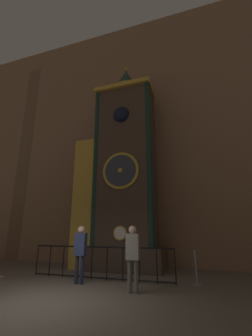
{
  "coord_description": "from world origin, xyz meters",
  "views": [
    {
      "loc": [
        3.62,
        -4.53,
        1.52
      ],
      "look_at": [
        0.47,
        4.87,
        4.33
      ],
      "focal_mm": 24.0,
      "sensor_mm": 36.0,
      "label": 1
    }
  ],
  "objects_px": {
    "visitor_far": "(133,251)",
    "stanchion_post": "(196,273)",
    "clock_tower": "(119,173)",
    "visitor_near": "(80,248)"
  },
  "relations": [
    {
      "from": "clock_tower",
      "to": "stanchion_post",
      "type": "bearing_deg",
      "value": -29.11
    },
    {
      "from": "clock_tower",
      "to": "visitor_near",
      "type": "bearing_deg",
      "value": -94.97
    },
    {
      "from": "visitor_far",
      "to": "stanchion_post",
      "type": "distance_m",
      "value": 2.27
    },
    {
      "from": "visitor_far",
      "to": "stanchion_post",
      "type": "xyz_separation_m",
      "value": [
        1.53,
        1.53,
        -0.7
      ]
    },
    {
      "from": "visitor_far",
      "to": "stanchion_post",
      "type": "height_order",
      "value": "visitor_far"
    },
    {
      "from": "clock_tower",
      "to": "visitor_far",
      "type": "distance_m",
      "value": 4.8
    },
    {
      "from": "visitor_near",
      "to": "visitor_far",
      "type": "relative_size",
      "value": 1.01
    },
    {
      "from": "clock_tower",
      "to": "visitor_near",
      "type": "xyz_separation_m",
      "value": [
        -0.24,
        -2.8,
        -3.1
      ]
    },
    {
      "from": "visitor_far",
      "to": "stanchion_post",
      "type": "bearing_deg",
      "value": 41.23
    },
    {
      "from": "clock_tower",
      "to": "visitor_near",
      "type": "relative_size",
      "value": 5.84
    }
  ]
}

